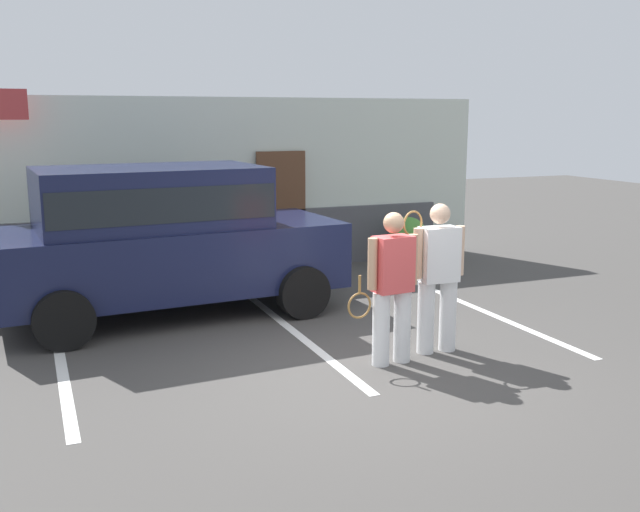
{
  "coord_description": "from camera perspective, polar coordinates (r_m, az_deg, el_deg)",
  "views": [
    {
      "loc": [
        -3.21,
        -6.72,
        2.72
      ],
      "look_at": [
        0.02,
        1.2,
        1.05
      ],
      "focal_mm": 40.55,
      "sensor_mm": 36.0,
      "label": 1
    }
  ],
  "objects": [
    {
      "name": "parking_stripe_0",
      "position": [
        8.66,
        -19.78,
        -7.91
      ],
      "size": [
        0.12,
        4.4,
        0.01
      ],
      "primitive_type": "cube",
      "color": "silver",
      "rests_on": "ground_plane"
    },
    {
      "name": "parking_stripe_1",
      "position": [
        9.18,
        -1.8,
        -6.18
      ],
      "size": [
        0.12,
        4.4,
        0.01
      ],
      "primitive_type": "cube",
      "color": "silver",
      "rests_on": "ground_plane"
    },
    {
      "name": "potted_plant_by_porch",
      "position": [
        13.29,
        6.97,
        1.35
      ],
      "size": [
        0.69,
        0.69,
        0.9
      ],
      "color": "gray",
      "rests_on": "ground_plane"
    },
    {
      "name": "tennis_player_woman",
      "position": [
        8.41,
        9.28,
        -1.52
      ],
      "size": [
        0.78,
        0.29,
        1.74
      ],
      "rotation": [
        0.0,
        0.0,
        3.09
      ],
      "color": "white",
      "rests_on": "ground_plane"
    },
    {
      "name": "parking_stripe_2",
      "position": [
        10.46,
        12.91,
        -4.3
      ],
      "size": [
        0.12,
        4.4,
        0.01
      ],
      "primitive_type": "cube",
      "color": "silver",
      "rests_on": "ground_plane"
    },
    {
      "name": "house_frontage",
      "position": [
        12.8,
        -7.52,
        5.13
      ],
      "size": [
        9.78,
        0.4,
        3.03
      ],
      "color": "silver",
      "rests_on": "ground_plane"
    },
    {
      "name": "tennis_player_man",
      "position": [
        7.95,
        5.7,
        -2.41
      ],
      "size": [
        0.89,
        0.3,
        1.7
      ],
      "rotation": [
        0.0,
        0.0,
        3.24
      ],
      "color": "white",
      "rests_on": "ground_plane"
    },
    {
      "name": "ground_plane",
      "position": [
        7.93,
        3.17,
        -9.04
      ],
      "size": [
        40.0,
        40.0,
        0.0
      ],
      "primitive_type": "plane",
      "color": "#423F3D"
    },
    {
      "name": "parked_suv",
      "position": [
        10.02,
        -12.33,
        1.75
      ],
      "size": [
        4.72,
        2.42,
        2.05
      ],
      "rotation": [
        0.0,
        0.0,
        0.07
      ],
      "color": "#141938",
      "rests_on": "ground_plane"
    }
  ]
}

